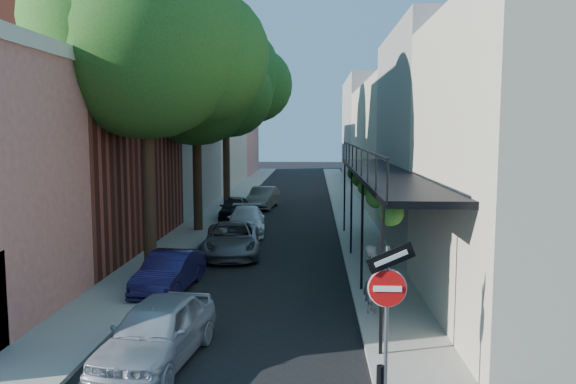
# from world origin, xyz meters

# --- Properties ---
(road_surface) EXTENTS (6.00, 64.00, 0.01)m
(road_surface) POSITION_xyz_m (0.00, 30.00, 0.01)
(road_surface) COLOR black
(road_surface) RESTS_ON ground
(sidewalk_left) EXTENTS (2.00, 64.00, 0.12)m
(sidewalk_left) POSITION_xyz_m (-4.00, 30.00, 0.06)
(sidewalk_left) COLOR gray
(sidewalk_left) RESTS_ON ground
(sidewalk_right) EXTENTS (2.00, 64.00, 0.12)m
(sidewalk_right) POSITION_xyz_m (4.00, 30.00, 0.06)
(sidewalk_right) COLOR gray
(sidewalk_right) RESTS_ON ground
(buildings_left) EXTENTS (10.10, 59.10, 12.00)m
(buildings_left) POSITION_xyz_m (-9.30, 28.76, 4.94)
(buildings_left) COLOR tan
(buildings_left) RESTS_ON ground
(buildings_right) EXTENTS (9.80, 55.00, 10.00)m
(buildings_right) POSITION_xyz_m (8.99, 29.49, 4.42)
(buildings_right) COLOR #BDB49C
(buildings_right) RESTS_ON ground
(sign_post) EXTENTS (0.89, 0.17, 2.99)m
(sign_post) POSITION_xyz_m (3.16, 0.97, 2.04)
(sign_post) COLOR #595B60
(sign_post) RESTS_ON ground
(oak_near) EXTENTS (7.48, 6.80, 11.42)m
(oak_near) POSITION_xyz_m (-3.37, 10.26, 7.88)
(oak_near) COLOR black
(oak_near) RESTS_ON ground
(oak_mid) EXTENTS (6.60, 6.00, 10.20)m
(oak_mid) POSITION_xyz_m (-3.42, 18.23, 7.06)
(oak_mid) COLOR black
(oak_mid) RESTS_ON ground
(oak_far) EXTENTS (7.70, 7.00, 11.90)m
(oak_far) POSITION_xyz_m (-3.35, 27.27, 8.26)
(oak_far) COLOR black
(oak_far) RESTS_ON ground
(parked_car_a) EXTENTS (2.12, 4.19, 1.37)m
(parked_car_a) POSITION_xyz_m (-1.47, 2.59, 0.68)
(parked_car_a) COLOR #989EA8
(parked_car_a) RESTS_ON ground
(parked_car_b) EXTENTS (1.60, 3.74, 1.20)m
(parked_car_b) POSITION_xyz_m (-2.60, 7.93, 0.60)
(parked_car_b) COLOR #16133C
(parked_car_b) RESTS_ON ground
(parked_car_c) EXTENTS (2.62, 4.83, 1.28)m
(parked_car_c) POSITION_xyz_m (-1.40, 12.94, 0.64)
(parked_car_c) COLOR slate
(parked_car_c) RESTS_ON ground
(parked_car_d) EXTENTS (2.15, 4.47, 1.26)m
(parked_car_d) POSITION_xyz_m (-1.41, 17.72, 0.63)
(parked_car_d) COLOR white
(parked_car_d) RESTS_ON ground
(parked_car_e) EXTENTS (1.66, 3.81, 1.28)m
(parked_car_e) POSITION_xyz_m (-2.60, 22.06, 0.64)
(parked_car_e) COLOR black
(parked_car_e) RESTS_ON ground
(parked_car_f) EXTENTS (1.94, 4.27, 1.36)m
(parked_car_f) POSITION_xyz_m (-1.40, 26.50, 0.68)
(parked_car_f) COLOR slate
(parked_car_f) RESTS_ON ground
(pedestrian) EXTENTS (0.57, 0.74, 1.80)m
(pedestrian) POSITION_xyz_m (3.40, 5.86, 1.02)
(pedestrian) COLOR slate
(pedestrian) RESTS_ON sidewalk_right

